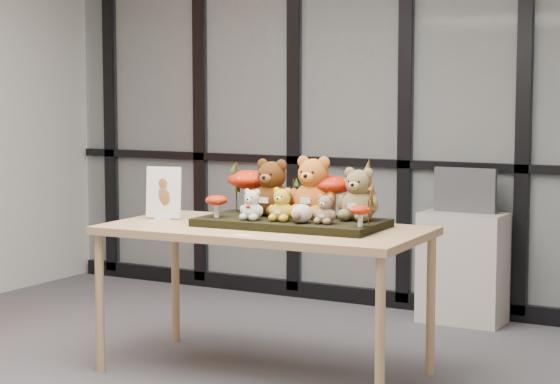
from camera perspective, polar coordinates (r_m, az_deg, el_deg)
The scene contains 24 objects.
room_shell at distance 5.32m, azimuth -7.65°, elevation 6.79°, with size 5.00×5.00×5.00m.
glass_partition at distance 7.45m, azimuth 3.86°, elevation 4.51°, with size 4.90×0.06×2.78m.
display_table at distance 5.60m, azimuth -0.87°, elevation -2.62°, with size 1.81×0.96×0.83m.
diorama_tray at distance 5.58m, azimuth 0.65°, elevation -1.74°, with size 1.02×0.51×0.04m, color black.
bear_pooh_yellow at distance 5.63m, azimuth 1.90°, elevation 0.47°, with size 0.29×0.26×0.38m, color #BC5D1C, non-canonical shape.
bear_brown_medium at distance 5.69m, azimuth -0.45°, elevation 0.42°, with size 0.27×0.24×0.35m, color #452209, non-canonical shape.
bear_tan_back at distance 5.51m, azimuth 4.45°, elevation 0.04°, with size 0.24×0.22×0.32m, color olive, non-canonical shape.
bear_small_yellow at distance 5.47m, azimuth 0.12°, elevation -0.60°, with size 0.15×0.14×0.20m, color gold, non-canonical shape.
bear_white_bow at distance 5.52m, azimuth -1.57°, elevation -0.61°, with size 0.14×0.13×0.19m, color silver, non-canonical shape.
bear_beige_small at distance 5.37m, azimuth 2.57°, elevation -0.88°, with size 0.13×0.12×0.17m, color #8F6F51, non-canonical shape.
plush_cream_hedgehog at distance 5.40m, azimuth 1.24°, elevation -1.16°, with size 0.09×0.08×0.11m, color beige, non-canonical shape.
mushroom_back_left at distance 5.89m, azimuth -1.78°, elevation 0.18°, with size 0.24×0.24×0.27m, color #9E1805, non-canonical shape.
mushroom_back_right at distance 5.65m, azimuth 2.91°, elevation -0.12°, with size 0.23×0.23×0.26m, color #9E1805, non-canonical shape.
mushroom_front_left at distance 5.64m, azimuth -3.59°, elevation -0.74°, with size 0.12×0.12×0.14m, color #9E1805, non-canonical shape.
mushroom_front_right at distance 5.26m, azimuth 4.54°, elevation -1.29°, with size 0.11×0.11×0.13m, color #9E1805, non-canonical shape.
sprig_green_far_left at distance 5.87m, azimuth -2.47°, elevation 0.28°, with size 0.05×0.05×0.29m, color #1A320B, non-canonical shape.
sprig_green_mid_left at distance 5.86m, azimuth -1.14°, elevation 0.12°, with size 0.05×0.05×0.26m, color #1A320B, non-canonical shape.
sprig_dry_far_right at distance 5.50m, azimuth 5.03°, elevation 0.14°, with size 0.05×0.05×0.34m, color brown, non-canonical shape.
sprig_dry_mid_right at distance 5.36m, azimuth 5.01°, elevation -0.64°, with size 0.05×0.05×0.22m, color brown, non-canonical shape.
sprig_green_centre at distance 5.78m, azimuth 0.76°, elevation -0.25°, with size 0.05×0.05×0.20m, color #1A320B, non-canonical shape.
sign_holder at distance 5.92m, azimuth -6.57°, elevation -0.16°, with size 0.22×0.08×0.31m.
label_card at distance 5.25m, azimuth -2.12°, elevation -2.45°, with size 0.10×0.03×0.00m, color white.
cabinet at distance 7.00m, azimuth 10.25°, elevation -4.21°, with size 0.56×0.33×0.75m, color #B4A9A1.
monitor at distance 6.95m, azimuth 10.38°, elevation 0.10°, with size 0.43×0.04×0.30m.
Camera 1 is at (3.18, -4.26, 1.59)m, focal length 65.00 mm.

